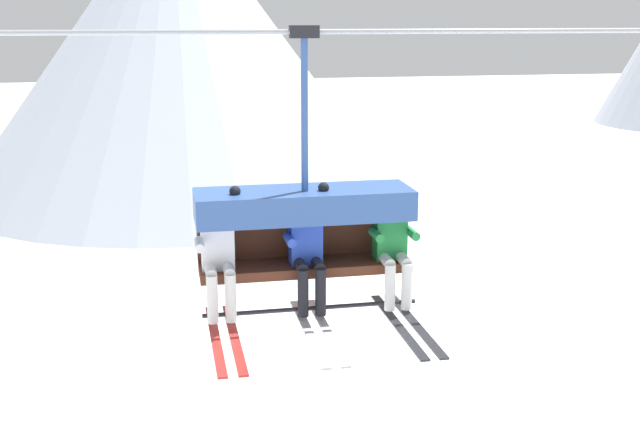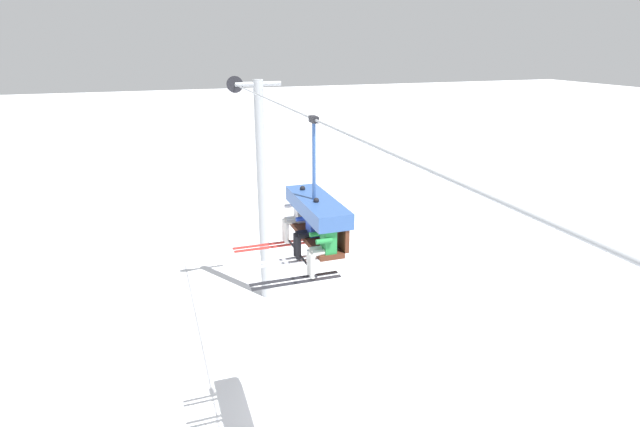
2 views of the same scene
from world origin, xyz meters
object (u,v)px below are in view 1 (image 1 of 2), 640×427
Objects in this scene: chairlift_chair at (304,217)px; skier_white at (219,254)px; skier_blue at (308,249)px; skier_green at (393,246)px.

chairlift_chair is 0.95m from skier_white.
chairlift_chair reaches higher than skier_white.
skier_white is 1.00× the size of skier_blue.
skier_white and skier_blue have the same top height.
skier_blue is at bearing 0.00° from skier_white.
chairlift_chair is 1.63× the size of skier_blue.
skier_white is at bearing -166.40° from chairlift_chair.
skier_green is (0.89, -0.22, -0.30)m from chairlift_chair.
skier_white is (-0.89, -0.21, -0.28)m from chairlift_chair.
chairlift_chair reaches higher than skier_blue.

